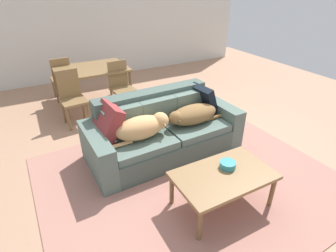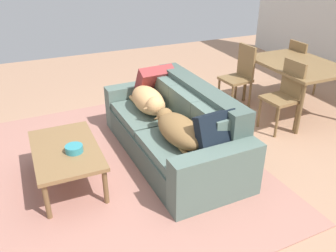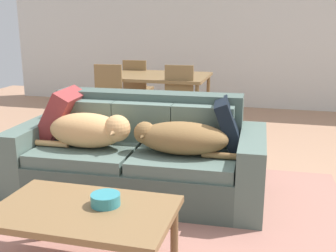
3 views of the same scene
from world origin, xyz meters
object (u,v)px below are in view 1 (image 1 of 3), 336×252
object	(u,v)px
coffee_table	(223,178)
dining_chair_near_right	(121,85)
dining_chair_far_left	(62,77)
dog_on_right_cushion	(192,115)
bowl_on_coffee_table	(228,165)
dining_table	(92,71)
couch	(162,131)
throw_pillow_by_left_arm	(107,122)
dining_chair_near_left	(72,96)
throw_pillow_by_right_arm	(204,99)
dog_on_left_cushion	(143,127)

from	to	relation	value
coffee_table	dining_chair_near_right	size ratio (longest dim) A/B	1.12
dining_chair_far_left	dog_on_right_cushion	bearing A→B (deg)	113.19
bowl_on_coffee_table	dining_table	size ratio (longest dim) A/B	0.13
couch	dining_chair_far_left	world-z (taller)	dining_chair_far_left
couch	dining_table	bearing A→B (deg)	99.39
coffee_table	bowl_on_coffee_table	size ratio (longest dim) A/B	6.02
throw_pillow_by_left_arm	coffee_table	size ratio (longest dim) A/B	0.44
dining_table	dining_chair_near_right	world-z (taller)	dining_chair_near_right
dining_chair_near_left	dining_chair_far_left	size ratio (longest dim) A/B	1.04
couch	dining_chair_near_left	bearing A→B (deg)	120.21
dog_on_right_cushion	dining_chair_near_right	distance (m)	1.82
coffee_table	dining_chair_near_left	distance (m)	2.97
coffee_table	throw_pillow_by_right_arm	bearing A→B (deg)	63.46
throw_pillow_by_left_arm	dining_chair_near_left	world-z (taller)	dining_chair_near_left
throw_pillow_by_right_arm	dining_chair_near_left	xyz separation A→B (m)	(-1.71, 1.42, -0.12)
dog_on_right_cushion	throw_pillow_by_right_arm	distance (m)	0.45
couch	coffee_table	xyz separation A→B (m)	(0.08, -1.28, 0.07)
couch	dog_on_left_cushion	distance (m)	0.50
couch	throw_pillow_by_right_arm	bearing A→B (deg)	4.24
dog_on_right_cushion	throw_pillow_by_left_arm	size ratio (longest dim) A/B	1.93
dining_chair_near_left	couch	bearing A→B (deg)	-62.64
dining_chair_near_left	dining_chair_far_left	bearing A→B (deg)	84.47
throw_pillow_by_left_arm	throw_pillow_by_right_arm	xyz separation A→B (m)	(1.53, 0.05, -0.01)
dining_table	dining_chair_near_left	world-z (taller)	dining_chair_near_left
dog_on_right_cushion	dining_table	xyz separation A→B (m)	(-0.83, 2.30, 0.12)
dog_on_right_cushion	dining_chair_near_left	distance (m)	2.14
dog_on_right_cushion	dining_chair_near_left	xyz separation A→B (m)	(-1.34, 1.67, -0.06)
dog_on_left_cushion	dining_chair_near_left	world-z (taller)	dining_chair_near_left
couch	throw_pillow_by_left_arm	size ratio (longest dim) A/B	4.64
coffee_table	dining_chair_near_right	xyz separation A→B (m)	(-0.12, 2.89, 0.13)
throw_pillow_by_right_arm	bowl_on_coffee_table	size ratio (longest dim) A/B	2.50
throw_pillow_by_right_arm	dining_chair_near_right	size ratio (longest dim) A/B	0.47
coffee_table	dining_chair_far_left	bearing A→B (deg)	104.37
couch	bowl_on_coffee_table	bearing A→B (deg)	-83.19
throw_pillow_by_left_arm	bowl_on_coffee_table	xyz separation A→B (m)	(0.95, -1.24, -0.18)
couch	dining_chair_near_left	xyz separation A→B (m)	(-0.95, 1.50, 0.19)
dining_table	dining_chair_near_right	bearing A→B (deg)	-53.87
throw_pillow_by_left_arm	throw_pillow_by_right_arm	bearing A→B (deg)	1.97
dog_on_right_cushion	dining_chair_near_left	world-z (taller)	dining_chair_near_left
throw_pillow_by_right_arm	dog_on_left_cushion	bearing A→B (deg)	-165.92
throw_pillow_by_right_arm	couch	bearing A→B (deg)	-173.79
dog_on_right_cushion	throw_pillow_by_right_arm	size ratio (longest dim) A/B	2.06
dog_on_right_cushion	dining_chair_far_left	distance (m)	3.13
coffee_table	dining_chair_near_right	distance (m)	2.89
dining_chair_near_right	coffee_table	bearing A→B (deg)	-91.87
dog_on_right_cushion	throw_pillow_by_left_arm	bearing A→B (deg)	168.43
dog_on_right_cushion	dining_table	bearing A→B (deg)	107.78
dog_on_right_cushion	dining_chair_near_left	size ratio (longest dim) A/B	0.97
dining_chair_near_left	dining_chair_near_right	bearing A→B (deg)	1.50
throw_pillow_by_left_arm	bowl_on_coffee_table	world-z (taller)	throw_pillow_by_left_arm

